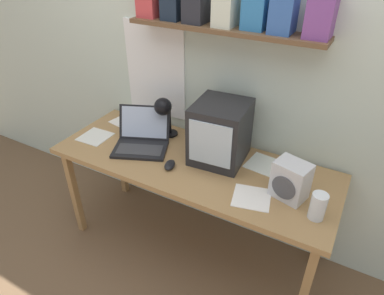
# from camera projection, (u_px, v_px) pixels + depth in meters

# --- Properties ---
(ground_plane) EXTENTS (12.00, 12.00, 0.00)m
(ground_plane) POSITION_uv_depth(u_px,v_px,m) (192.00, 245.00, 2.52)
(ground_plane) COLOR brown
(back_wall) EXTENTS (5.60, 0.24, 2.60)m
(back_wall) POSITION_uv_depth(u_px,v_px,m) (222.00, 56.00, 2.09)
(back_wall) COLOR silver
(back_wall) RESTS_ON ground_plane
(corner_desk) EXTENTS (1.77, 0.65, 0.75)m
(corner_desk) POSITION_uv_depth(u_px,v_px,m) (192.00, 170.00, 2.14)
(corner_desk) COLOR #A57A4A
(corner_desk) RESTS_ON ground_plane
(crt_monitor) EXTENTS (0.33, 0.36, 0.37)m
(crt_monitor) POSITION_uv_depth(u_px,v_px,m) (220.00, 132.00, 2.04)
(crt_monitor) COLOR #232326
(crt_monitor) RESTS_ON corner_desk
(laptop) EXTENTS (0.43, 0.42, 0.23)m
(laptop) POSITION_uv_depth(u_px,v_px,m) (142.00, 137.00, 2.24)
(laptop) COLOR black
(laptop) RESTS_ON corner_desk
(desk_lamp) EXTENTS (0.12, 0.18, 0.30)m
(desk_lamp) POSITION_uv_depth(u_px,v_px,m) (164.00, 110.00, 2.22)
(desk_lamp) COLOR black
(desk_lamp) RESTS_ON corner_desk
(juice_glass) EXTENTS (0.08, 0.08, 0.14)m
(juice_glass) POSITION_uv_depth(u_px,v_px,m) (318.00, 207.00, 1.67)
(juice_glass) COLOR white
(juice_glass) RESTS_ON corner_desk
(space_heater) EXTENTS (0.20, 0.17, 0.21)m
(space_heater) POSITION_uv_depth(u_px,v_px,m) (291.00, 180.00, 1.78)
(space_heater) COLOR silver
(space_heater) RESTS_ON corner_desk
(computer_mouse) EXTENTS (0.09, 0.12, 0.03)m
(computer_mouse) POSITION_uv_depth(u_px,v_px,m) (170.00, 165.00, 2.05)
(computer_mouse) COLOR black
(computer_mouse) RESTS_ON corner_desk
(printed_handout) EXTENTS (0.28, 0.21, 0.00)m
(printed_handout) POSITION_uv_depth(u_px,v_px,m) (128.00, 123.00, 2.52)
(printed_handout) COLOR white
(printed_handout) RESTS_ON corner_desk
(loose_paper_near_laptop) EXTENTS (0.20, 0.20, 0.00)m
(loose_paper_near_laptop) POSITION_uv_depth(u_px,v_px,m) (95.00, 137.00, 2.35)
(loose_paper_near_laptop) COLOR silver
(loose_paper_near_laptop) RESTS_ON corner_desk
(loose_paper_near_monitor) EXTENTS (0.24, 0.23, 0.00)m
(loose_paper_near_monitor) POSITION_uv_depth(u_px,v_px,m) (252.00, 198.00, 1.82)
(loose_paper_near_monitor) COLOR white
(loose_paper_near_monitor) RESTS_ON corner_desk
(open_notebook) EXTENTS (0.21, 0.21, 0.00)m
(open_notebook) POSITION_uv_depth(u_px,v_px,m) (263.00, 164.00, 2.08)
(open_notebook) COLOR white
(open_notebook) RESTS_ON corner_desk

